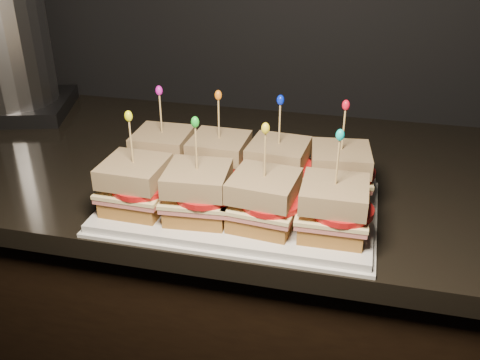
# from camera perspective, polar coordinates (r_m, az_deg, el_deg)

# --- Properties ---
(cabinet) EXTENTS (2.58, 0.59, 0.84)m
(cabinet) POSITION_cam_1_polar(r_m,az_deg,el_deg) (1.33, -4.60, -15.75)
(cabinet) COLOR black
(cabinet) RESTS_ON ground
(granite_slab) EXTENTS (2.62, 0.63, 0.04)m
(granite_slab) POSITION_cam_1_polar(r_m,az_deg,el_deg) (1.08, -5.47, 1.52)
(granite_slab) COLOR black
(granite_slab) RESTS_ON cabinet
(platter) EXTENTS (0.43, 0.27, 0.02)m
(platter) POSITION_cam_1_polar(r_m,az_deg,el_deg) (0.88, 0.00, -2.65)
(platter) COLOR white
(platter) RESTS_ON granite_slab
(platter_rim) EXTENTS (0.44, 0.28, 0.01)m
(platter_rim) POSITION_cam_1_polar(r_m,az_deg,el_deg) (0.88, 0.00, -2.99)
(platter_rim) COLOR white
(platter_rim) RESTS_ON granite_slab
(sandwich_0_bread_bot) EXTENTS (0.09, 0.09, 0.03)m
(sandwich_0_bread_bot) POSITION_cam_1_polar(r_m,az_deg,el_deg) (0.96, -8.05, 1.35)
(sandwich_0_bread_bot) COLOR brown
(sandwich_0_bread_bot) RESTS_ON platter
(sandwich_0_ham) EXTENTS (0.10, 0.10, 0.01)m
(sandwich_0_ham) POSITION_cam_1_polar(r_m,az_deg,el_deg) (0.96, -8.11, 2.25)
(sandwich_0_ham) COLOR #C96160
(sandwich_0_ham) RESTS_ON sandwich_0_bread_bot
(sandwich_0_cheese) EXTENTS (0.10, 0.10, 0.01)m
(sandwich_0_cheese) POSITION_cam_1_polar(r_m,az_deg,el_deg) (0.95, -8.14, 2.63)
(sandwich_0_cheese) COLOR #F7E39C
(sandwich_0_cheese) RESTS_ON sandwich_0_ham
(sandwich_0_tomato) EXTENTS (0.09, 0.09, 0.01)m
(sandwich_0_tomato) POSITION_cam_1_polar(r_m,az_deg,el_deg) (0.94, -7.62, 2.83)
(sandwich_0_tomato) COLOR red
(sandwich_0_tomato) RESTS_ON sandwich_0_cheese
(sandwich_0_bread_top) EXTENTS (0.10, 0.10, 0.03)m
(sandwich_0_bread_top) POSITION_cam_1_polar(r_m,az_deg,el_deg) (0.94, -8.25, 4.17)
(sandwich_0_bread_top) COLOR #4E290A
(sandwich_0_bread_top) RESTS_ON sandwich_0_tomato
(sandwich_0_pick) EXTENTS (0.00, 0.00, 0.09)m
(sandwich_0_pick) POSITION_cam_1_polar(r_m,az_deg,el_deg) (0.93, -8.44, 6.78)
(sandwich_0_pick) COLOR tan
(sandwich_0_pick) RESTS_ON sandwich_0_bread_top
(sandwich_0_frill) EXTENTS (0.01, 0.01, 0.02)m
(sandwich_0_frill) POSITION_cam_1_polar(r_m,az_deg,el_deg) (0.91, -8.64, 9.42)
(sandwich_0_frill) COLOR #C616AA
(sandwich_0_frill) RESTS_ON sandwich_0_pick
(sandwich_1_bread_bot) EXTENTS (0.09, 0.09, 0.03)m
(sandwich_1_bread_bot) POSITION_cam_1_polar(r_m,az_deg,el_deg) (0.93, -2.17, 0.72)
(sandwich_1_bread_bot) COLOR brown
(sandwich_1_bread_bot) RESTS_ON platter
(sandwich_1_ham) EXTENTS (0.10, 0.10, 0.01)m
(sandwich_1_ham) POSITION_cam_1_polar(r_m,az_deg,el_deg) (0.93, -2.19, 1.64)
(sandwich_1_ham) COLOR #C96160
(sandwich_1_ham) RESTS_ON sandwich_1_bread_bot
(sandwich_1_cheese) EXTENTS (0.10, 0.10, 0.01)m
(sandwich_1_cheese) POSITION_cam_1_polar(r_m,az_deg,el_deg) (0.92, -2.20, 2.03)
(sandwich_1_cheese) COLOR #F7E39C
(sandwich_1_cheese) RESTS_ON sandwich_1_ham
(sandwich_1_tomato) EXTENTS (0.09, 0.09, 0.01)m
(sandwich_1_tomato) POSITION_cam_1_polar(r_m,az_deg,el_deg) (0.91, -1.58, 2.22)
(sandwich_1_tomato) COLOR red
(sandwich_1_tomato) RESTS_ON sandwich_1_cheese
(sandwich_1_bread_top) EXTENTS (0.10, 0.10, 0.03)m
(sandwich_1_bread_top) POSITION_cam_1_polar(r_m,az_deg,el_deg) (0.91, -2.23, 3.61)
(sandwich_1_bread_top) COLOR #4E290A
(sandwich_1_bread_top) RESTS_ON sandwich_1_tomato
(sandwich_1_pick) EXTENTS (0.00, 0.00, 0.09)m
(sandwich_1_pick) POSITION_cam_1_polar(r_m,az_deg,el_deg) (0.89, -2.28, 6.30)
(sandwich_1_pick) COLOR tan
(sandwich_1_pick) RESTS_ON sandwich_1_bread_top
(sandwich_1_frill) EXTENTS (0.01, 0.01, 0.02)m
(sandwich_1_frill) POSITION_cam_1_polar(r_m,az_deg,el_deg) (0.88, -2.34, 9.04)
(sandwich_1_frill) COLOR orange
(sandwich_1_frill) RESTS_ON sandwich_1_pick
(sandwich_2_bread_bot) EXTENTS (0.10, 0.10, 0.03)m
(sandwich_2_bread_bot) POSITION_cam_1_polar(r_m,az_deg,el_deg) (0.91, 4.02, 0.04)
(sandwich_2_bread_bot) COLOR brown
(sandwich_2_bread_bot) RESTS_ON platter
(sandwich_2_ham) EXTENTS (0.11, 0.11, 0.01)m
(sandwich_2_ham) POSITION_cam_1_polar(r_m,az_deg,el_deg) (0.91, 4.06, 0.98)
(sandwich_2_ham) COLOR #C96160
(sandwich_2_ham) RESTS_ON sandwich_2_bread_bot
(sandwich_2_cheese) EXTENTS (0.11, 0.11, 0.01)m
(sandwich_2_cheese) POSITION_cam_1_polar(r_m,az_deg,el_deg) (0.90, 4.07, 1.37)
(sandwich_2_cheese) COLOR #F7E39C
(sandwich_2_cheese) RESTS_ON sandwich_2_ham
(sandwich_2_tomato) EXTENTS (0.09, 0.09, 0.01)m
(sandwich_2_tomato) POSITION_cam_1_polar(r_m,az_deg,el_deg) (0.89, 4.78, 1.56)
(sandwich_2_tomato) COLOR red
(sandwich_2_tomato) RESTS_ON sandwich_2_cheese
(sandwich_2_bread_top) EXTENTS (0.10, 0.10, 0.03)m
(sandwich_2_bread_top) POSITION_cam_1_polar(r_m,az_deg,el_deg) (0.89, 4.13, 2.98)
(sandwich_2_bread_top) COLOR #4E290A
(sandwich_2_bread_top) RESTS_ON sandwich_2_tomato
(sandwich_2_pick) EXTENTS (0.00, 0.00, 0.09)m
(sandwich_2_pick) POSITION_cam_1_polar(r_m,az_deg,el_deg) (0.87, 4.23, 5.72)
(sandwich_2_pick) COLOR tan
(sandwich_2_pick) RESTS_ON sandwich_2_bread_top
(sandwich_2_frill) EXTENTS (0.01, 0.01, 0.02)m
(sandwich_2_frill) POSITION_cam_1_polar(r_m,az_deg,el_deg) (0.86, 4.34, 8.51)
(sandwich_2_frill) COLOR #061EDB
(sandwich_2_frill) RESTS_ON sandwich_2_pick
(sandwich_3_bread_bot) EXTENTS (0.10, 0.10, 0.03)m
(sandwich_3_bread_bot) POSITION_cam_1_polar(r_m,az_deg,el_deg) (0.91, 10.42, -0.66)
(sandwich_3_bread_bot) COLOR brown
(sandwich_3_bread_bot) RESTS_ON platter
(sandwich_3_ham) EXTENTS (0.11, 0.11, 0.01)m
(sandwich_3_ham) POSITION_cam_1_polar(r_m,az_deg,el_deg) (0.90, 10.50, 0.28)
(sandwich_3_ham) COLOR #C96160
(sandwich_3_ham) RESTS_ON sandwich_3_bread_bot
(sandwich_3_cheese) EXTENTS (0.11, 0.11, 0.01)m
(sandwich_3_cheese) POSITION_cam_1_polar(r_m,az_deg,el_deg) (0.90, 10.54, 0.68)
(sandwich_3_cheese) COLOR #F7E39C
(sandwich_3_cheese) RESTS_ON sandwich_3_ham
(sandwich_3_tomato) EXTENTS (0.09, 0.09, 0.01)m
(sandwich_3_tomato) POSITION_cam_1_polar(r_m,az_deg,el_deg) (0.89, 11.33, 0.86)
(sandwich_3_tomato) COLOR red
(sandwich_3_tomato) RESTS_ON sandwich_3_cheese
(sandwich_3_bread_top) EXTENTS (0.10, 0.10, 0.03)m
(sandwich_3_bread_top) POSITION_cam_1_polar(r_m,az_deg,el_deg) (0.88, 10.70, 2.29)
(sandwich_3_bread_top) COLOR #4E290A
(sandwich_3_bread_top) RESTS_ON sandwich_3_tomato
(sandwich_3_pick) EXTENTS (0.00, 0.00, 0.09)m
(sandwich_3_pick) POSITION_cam_1_polar(r_m,az_deg,el_deg) (0.86, 10.96, 5.04)
(sandwich_3_pick) COLOR tan
(sandwich_3_pick) RESTS_ON sandwich_3_bread_top
(sandwich_3_frill) EXTENTS (0.01, 0.01, 0.02)m
(sandwich_3_frill) POSITION_cam_1_polar(r_m,az_deg,el_deg) (0.85, 11.23, 7.85)
(sandwich_3_frill) COLOR red
(sandwich_3_frill) RESTS_ON sandwich_3_pick
(sandwich_4_bread_bot) EXTENTS (0.09, 0.09, 0.03)m
(sandwich_4_bread_bot) POSITION_cam_1_polar(r_m,az_deg,el_deg) (0.86, -10.92, -2.16)
(sandwich_4_bread_bot) COLOR brown
(sandwich_4_bread_bot) RESTS_ON platter
(sandwich_4_ham) EXTENTS (0.10, 0.10, 0.01)m
(sandwich_4_ham) POSITION_cam_1_polar(r_m,az_deg,el_deg) (0.86, -11.02, -1.18)
(sandwich_4_ham) COLOR #C96160
(sandwich_4_ham) RESTS_ON sandwich_4_bread_bot
(sandwich_4_cheese) EXTENTS (0.11, 0.10, 0.01)m
(sandwich_4_cheese) POSITION_cam_1_polar(r_m,az_deg,el_deg) (0.85, -11.06, -0.77)
(sandwich_4_cheese) COLOR #F7E39C
(sandwich_4_cheese) RESTS_ON sandwich_4_ham
(sandwich_4_tomato) EXTENTS (0.09, 0.09, 0.01)m
(sandwich_4_tomato) POSITION_cam_1_polar(r_m,az_deg,el_deg) (0.84, -10.52, -0.60)
(sandwich_4_tomato) COLOR red
(sandwich_4_tomato) RESTS_ON sandwich_4_cheese
(sandwich_4_bread_top) EXTENTS (0.10, 0.10, 0.03)m
(sandwich_4_bread_top) POSITION_cam_1_polar(r_m,az_deg,el_deg) (0.84, -11.23, 0.90)
(sandwich_4_bread_top) COLOR #4E290A
(sandwich_4_bread_top) RESTS_ON sandwich_4_tomato
(sandwich_4_pick) EXTENTS (0.00, 0.00, 0.09)m
(sandwich_4_pick) POSITION_cam_1_polar(r_m,az_deg,el_deg) (0.82, -11.52, 3.77)
(sandwich_4_pick) COLOR tan
(sandwich_4_pick) RESTS_ON sandwich_4_bread_top
(sandwich_4_frill) EXTENTS (0.01, 0.01, 0.02)m
(sandwich_4_frill) POSITION_cam_1_polar(r_m,az_deg,el_deg) (0.81, -11.82, 6.70)
(sandwich_4_frill) COLOR #E6EF14
(sandwich_4_frill) RESTS_ON sandwich_4_pick
(sandwich_5_bread_bot) EXTENTS (0.10, 0.10, 0.03)m
(sandwich_5_bread_bot) POSITION_cam_1_polar(r_m,az_deg,el_deg) (0.83, -4.44, -3.01)
(sandwich_5_bread_bot) COLOR brown
(sandwich_5_bread_bot) RESTS_ON platter
(sandwich_5_ham) EXTENTS (0.11, 0.10, 0.01)m
(sandwich_5_ham) POSITION_cam_1_polar(r_m,az_deg,el_deg) (0.82, -4.48, -2.00)
(sandwich_5_ham) COLOR #C96160
(sandwich_5_ham) RESTS_ON sandwich_5_bread_bot
(sandwich_5_cheese) EXTENTS (0.11, 0.11, 0.01)m
(sandwich_5_cheese) POSITION_cam_1_polar(r_m,az_deg,el_deg) (0.82, -4.49, -1.58)
(sandwich_5_cheese) COLOR #F7E39C
(sandwich_5_cheese) RESTS_ON sandwich_5_ham
(sandwich_5_tomato) EXTENTS (0.09, 0.09, 0.01)m
(sandwich_5_tomato) POSITION_cam_1_polar(r_m,az_deg,el_deg) (0.81, -3.83, -1.41)
(sandwich_5_tomato) COLOR red
(sandwich_5_tomato) RESTS_ON sandwich_5_cheese
(sandwich_5_bread_top) EXTENTS (0.10, 0.10, 0.03)m
(sandwich_5_bread_top) POSITION_cam_1_polar(r_m,az_deg,el_deg) (0.81, -4.57, 0.16)
(sandwich_5_bread_top) COLOR #4E290A
(sandwich_5_bread_top) RESTS_ON sandwich_5_tomato
(sandwich_5_pick) EXTENTS (0.00, 0.00, 0.09)m
(sandwich_5_pick) POSITION_cam_1_polar(r_m,az_deg,el_deg) (0.79, -4.69, 3.13)
(sandwich_5_pick) COLOR tan
(sandwich_5_pick) RESTS_ON sandwich_5_bread_top
(sandwich_5_frill) EXTENTS (0.01, 0.01, 0.02)m
(sandwich_5_frill) POSITION_cam_1_polar(r_m,az_deg,el_deg) (0.77, -4.82, 6.18)
(sandwich_5_frill) COLOR green
(sandwich_5_frill) RESTS_ON sandwich_5_pick
(sandwich_6_bread_bot) EXTENTS (0.10, 0.10, 0.03)m
(sandwich_6_bread_bot) POSITION_cam_1_polar(r_m,az_deg,el_deg) (0.81, 2.52, -3.88)
(sandwich_6_bread_bot) COLOR brown
(sandwich_6_bread_bot) RESTS_ON platter
(sandwich_6_ham) EXTENTS (0.11, 0.11, 0.01)m
(sandwich_6_ham) POSITION_cam_1_polar(r_m,az_deg,el_deg) (0.80, 2.54, -2.85)
(sandwich_6_ham) COLOR #C96160
(sandwich_6_ham) RESTS_ON sandwich_6_bread_bot
(sandwich_6_cheese) EXTENTS (0.11, 0.11, 0.01)m
(sandwich_6_cheese) POSITION_cam_1_polar(r_m,az_deg,el_deg) (0.80, 2.55, -2.42)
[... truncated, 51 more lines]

